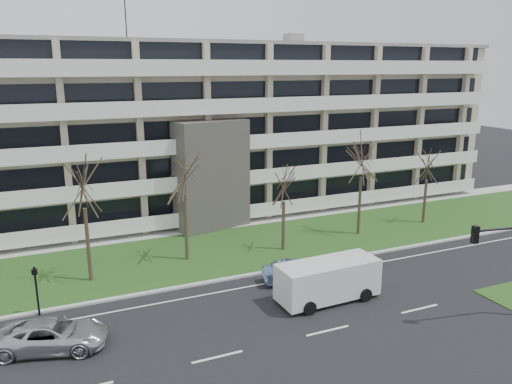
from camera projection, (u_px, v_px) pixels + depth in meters
name	position (u px, v px, depth m)	size (l,w,h in m)	color
ground	(328.00, 331.00, 25.67)	(160.00, 160.00, 0.00)	black
grass_verge	(236.00, 248.00, 37.22)	(90.00, 10.00, 0.06)	#214F1A
curb	(264.00, 272.00, 32.77)	(90.00, 0.35, 0.12)	#B2B2AD
sidewalk	(213.00, 227.00, 42.11)	(90.00, 2.00, 0.08)	#B2B2AD
lane_edge_line	(274.00, 282.00, 31.44)	(90.00, 0.12, 0.01)	white
apartment_building	(187.00, 128.00, 46.30)	(60.50, 15.10, 18.75)	tan
silver_pickup	(52.00, 335.00, 23.87)	(2.39, 5.18, 1.44)	silver
blue_sedan	(296.00, 272.00, 31.23)	(1.45, 4.15, 1.37)	#7093C2
white_van	(329.00, 277.00, 28.79)	(6.10, 2.65, 2.33)	silver
pedestrian_signal	(36.00, 285.00, 26.83)	(0.31, 0.26, 2.83)	black
tree_2	(82.00, 178.00, 29.99)	(4.28, 4.28, 8.57)	#382B21
tree_3	(184.00, 167.00, 33.42)	(4.26, 4.26, 8.52)	#382B21
tree_4	(284.00, 182.00, 35.68)	(3.31, 3.31, 6.62)	#382B21
tree_5	(362.00, 154.00, 38.79)	(4.23, 4.23, 8.45)	#382B21
tree_6	(428.00, 162.00, 42.00)	(3.44, 3.44, 6.88)	#382B21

